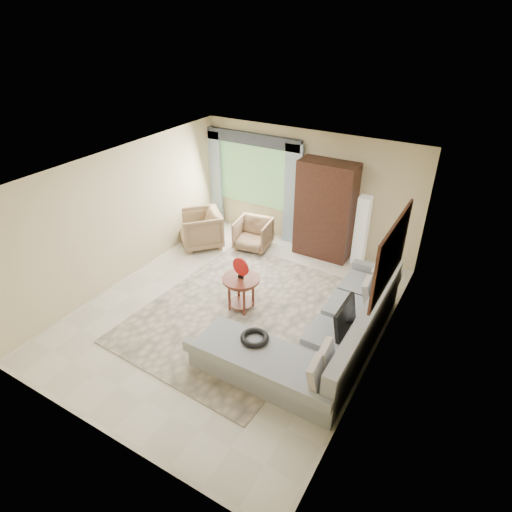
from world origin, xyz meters
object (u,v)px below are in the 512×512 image
Objects in this scene: tv_screen at (345,318)px; floor_lamp at (361,231)px; armchair_right at (253,234)px; coffee_table at (241,293)px; armchair_left at (200,229)px; potted_plant at (216,216)px; armoire at (325,210)px; sectional_sofa at (324,338)px.

tv_screen is 2.93m from floor_lamp.
tv_screen is 3.73m from armchair_right.
coffee_table is 2.28m from armchair_right.
armchair_left is 1.80× the size of potted_plant.
coffee_table is 2.73m from armoire.
coffee_table is at bearing -73.37° from armchair_right.
sectional_sofa is 3.58m from armchair_right.
tv_screen is 0.82× the size of armchair_left.
sectional_sofa reaches higher than coffee_table.
floor_lamp reaches higher than armchair_left.
armchair_right is at bearing -159.83° from armoire.
armoire is 1.40× the size of floor_lamp.
floor_lamp is (3.34, 1.08, 0.34)m from armchair_left.
sectional_sofa is 4.22m from armchair_left.
armchair_right is (-2.68, 2.36, 0.06)m from sectional_sofa.
sectional_sofa is at bearing -10.12° from coffee_table.
sectional_sofa is 4.57× the size of armchair_right.
armchair_right is 1.70m from armoire.
tv_screen reaches higher than armchair_right.
floor_lamp reaches higher than potted_plant.
armchair_left is at bearing -164.49° from armchair_right.
potted_plant is at bearing 147.23° from tv_screen.
coffee_table is 2.97m from floor_lamp.
floor_lamp is (3.63, 0.06, 0.50)m from potted_plant.
armchair_left reaches higher than coffee_table.
sectional_sofa is 3.03m from floor_lamp.
floor_lamp is at bearing 6.06° from armchair_right.
floor_lamp is at bearing 103.81° from tv_screen.
tv_screen reaches higher than potted_plant.
tv_screen is at bearing -61.71° from armoire.
tv_screen reaches higher than coffee_table.
armoire is at bearing 0.04° from potted_plant.
armchair_right reaches higher than coffee_table.
potted_plant is at bearing 148.02° from armchair_left.
armoire reaches higher than tv_screen.
armoire is (1.45, 0.53, 0.71)m from armchair_right.
tv_screen is 2.02m from coffee_table.
floor_lamp is at bearing 64.32° from coffee_table.
armoire reaches higher than potted_plant.
coffee_table is 0.73× the size of armchair_left.
floor_lamp is (1.28, 2.65, 0.40)m from coffee_table.
sectional_sofa is at bearing -81.67° from floor_lamp.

